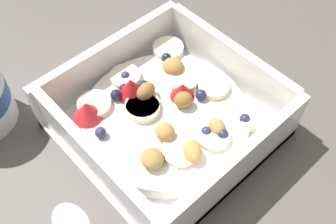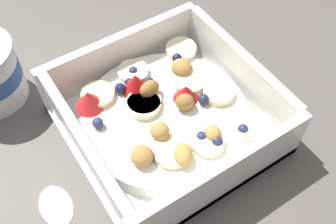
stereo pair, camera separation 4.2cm
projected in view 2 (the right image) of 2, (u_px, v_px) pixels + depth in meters
name	position (u px, v px, depth m)	size (l,w,h in m)	color
ground_plane	(170.00, 136.00, 0.44)	(2.40, 2.40, 0.00)	#56514C
fruit_bowl	(167.00, 115.00, 0.43)	(0.20, 0.20, 0.07)	white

